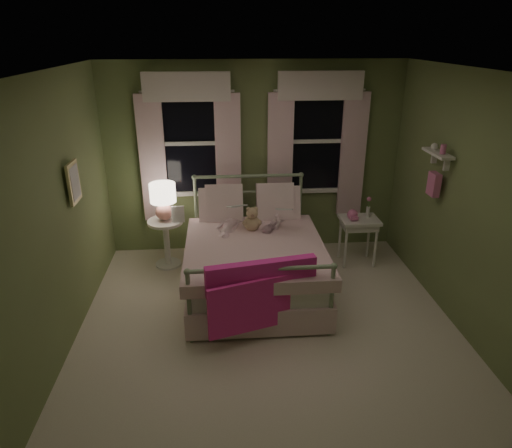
{
  "coord_description": "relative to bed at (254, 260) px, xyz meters",
  "views": [
    {
      "loc": [
        -0.46,
        -3.96,
        2.9
      ],
      "look_at": [
        -0.1,
        0.55,
        1.0
      ],
      "focal_mm": 32.0,
      "sensor_mm": 36.0,
      "label": 1
    }
  ],
  "objects": [
    {
      "name": "room_shell",
      "position": [
        0.1,
        -0.9,
        0.92
      ],
      "size": [
        4.2,
        4.2,
        4.2
      ],
      "color": "white",
      "rests_on": "ground"
    },
    {
      "name": "bed",
      "position": [
        0.0,
        0.0,
        0.0
      ],
      "size": [
        1.58,
        2.04,
        1.18
      ],
      "color": "white",
      "rests_on": "ground"
    },
    {
      "name": "pink_throw",
      "position": [
        0.0,
        -1.03,
        0.23
      ],
      "size": [
        1.1,
        0.4,
        0.71
      ],
      "color": "#F02FA2",
      "rests_on": "bed"
    },
    {
      "name": "child_left",
      "position": [
        -0.28,
        0.42,
        0.58
      ],
      "size": [
        0.32,
        0.24,
        0.78
      ],
      "primitive_type": "imported",
      "rotation": [
        0.0,
        0.0,
        2.94
      ],
      "color": "#F7D1DD",
      "rests_on": "bed"
    },
    {
      "name": "child_right",
      "position": [
        0.28,
        0.42,
        0.51
      ],
      "size": [
        0.39,
        0.36,
        0.65
      ],
      "primitive_type": "imported",
      "rotation": [
        0.0,
        0.0,
        2.68
      ],
      "color": "#F7D1DD",
      "rests_on": "bed"
    },
    {
      "name": "book_left",
      "position": [
        -0.28,
        0.17,
        0.58
      ],
      "size": [
        0.22,
        0.16,
        0.26
      ],
      "primitive_type": "imported",
      "rotation": [
        1.22,
        0.0,
        0.22
      ],
      "color": "beige",
      "rests_on": "child_left"
    },
    {
      "name": "book_right",
      "position": [
        0.28,
        0.17,
        0.54
      ],
      "size": [
        0.21,
        0.15,
        0.26
      ],
      "primitive_type": "imported",
      "rotation": [
        1.22,
        0.0,
        -0.19
      ],
      "color": "beige",
      "rests_on": "child_right"
    },
    {
      "name": "teddy_bear",
      "position": [
        0.0,
        0.26,
        0.41
      ],
      "size": [
        0.24,
        0.2,
        0.32
      ],
      "color": "tan",
      "rests_on": "bed"
    },
    {
      "name": "nightstand_left",
      "position": [
        -1.1,
        0.7,
        0.03
      ],
      "size": [
        0.46,
        0.46,
        0.65
      ],
      "color": "white",
      "rests_on": "ground"
    },
    {
      "name": "table_lamp",
      "position": [
        -1.1,
        0.7,
        0.57
      ],
      "size": [
        0.33,
        0.33,
        0.49
      ],
      "color": "#E28F86",
      "rests_on": "nightstand_left"
    },
    {
      "name": "book_nightstand",
      "position": [
        -1.0,
        0.62,
        0.27
      ],
      "size": [
        0.17,
        0.23,
        0.02
      ],
      "primitive_type": "imported",
      "rotation": [
        0.0,
        0.0,
        -0.01
      ],
      "color": "beige",
      "rests_on": "nightstand_left"
    },
    {
      "name": "nightstand_right",
      "position": [
        1.44,
        0.56,
        0.17
      ],
      "size": [
        0.5,
        0.4,
        0.64
      ],
      "color": "white",
      "rests_on": "ground"
    },
    {
      "name": "pink_toy",
      "position": [
        1.34,
        0.55,
        0.32
      ],
      "size": [
        0.14,
        0.18,
        0.14
      ],
      "color": "pink",
      "rests_on": "nightstand_right"
    },
    {
      "name": "bud_vase",
      "position": [
        1.56,
        0.61,
        0.41
      ],
      "size": [
        0.06,
        0.06,
        0.28
      ],
      "color": "white",
      "rests_on": "nightstand_right"
    },
    {
      "name": "window_left",
      "position": [
        -0.75,
        1.13,
        1.24
      ],
      "size": [
        1.34,
        0.13,
        1.96
      ],
      "color": "black",
      "rests_on": "room_shell"
    },
    {
      "name": "window_right",
      "position": [
        0.95,
        1.13,
        1.24
      ],
      "size": [
        1.34,
        0.13,
        1.96
      ],
      "color": "black",
      "rests_on": "room_shell"
    },
    {
      "name": "wall_shelf",
      "position": [
        1.99,
        -0.2,
        1.14
      ],
      "size": [
        0.15,
        0.5,
        0.6
      ],
      "color": "white",
      "rests_on": "room_shell"
    },
    {
      "name": "framed_picture",
      "position": [
        -1.85,
        -0.3,
        1.12
      ],
      "size": [
        0.03,
        0.32,
        0.42
      ],
      "color": "beige",
      "rests_on": "room_shell"
    }
  ]
}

